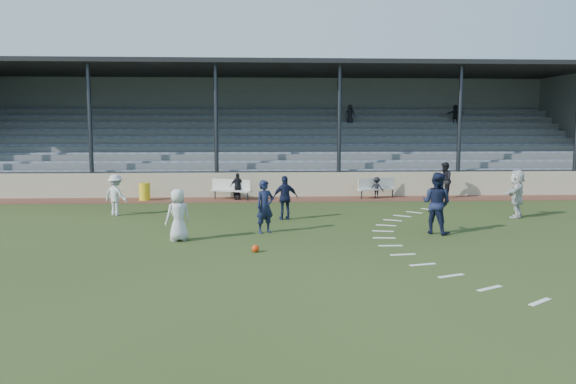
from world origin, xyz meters
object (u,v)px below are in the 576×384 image
object	(u,v)px
football	(255,248)
player_navy_lead	(265,207)
bench_left	(231,188)
official	(444,180)
bench_right	(377,186)
trash_bin	(145,192)
player_white_lead	(178,215)

from	to	relation	value
football	player_navy_lead	bearing A→B (deg)	83.94
football	bench_left	bearing A→B (deg)	96.08
football	official	distance (m)	14.37
bench_right	official	xyz separation A→B (m)	(3.22, -0.24, 0.29)
official	trash_bin	bearing A→B (deg)	-71.23
football	player_navy_lead	size ratio (longest dim) A/B	0.12
bench_right	player_navy_lead	bearing A→B (deg)	-140.95
bench_left	bench_right	xyz separation A→B (m)	(6.99, 0.27, 0.00)
player_white_lead	bench_right	bearing A→B (deg)	-161.60
trash_bin	player_white_lead	size ratio (longest dim) A/B	0.51
trash_bin	football	xyz separation A→B (m)	(5.21, -11.08, -0.32)
player_white_lead	official	world-z (taller)	official
bench_right	trash_bin	distance (m)	11.01
player_white_lead	official	bearing A→B (deg)	-171.82
football	official	xyz separation A→B (m)	(9.02, 11.16, 0.77)
bench_left	trash_bin	xyz separation A→B (m)	(-4.02, -0.05, -0.16)
bench_right	official	distance (m)	3.24
bench_left	trash_bin	world-z (taller)	bench_left
trash_bin	player_white_lead	distance (m)	9.84
player_navy_lead	official	bearing A→B (deg)	14.01
bench_left	bench_right	world-z (taller)	same
trash_bin	bench_left	bearing A→B (deg)	0.65
player_navy_lead	player_white_lead	bearing A→B (deg)	173.98
football	player_navy_lead	xyz separation A→B (m)	(0.30, 2.83, 0.76)
bench_right	player_white_lead	size ratio (longest dim) A/B	1.28
bench_left	player_navy_lead	size ratio (longest dim) A/B	1.15
bench_right	player_navy_lead	xyz separation A→B (m)	(-5.50, -8.57, 0.28)
bench_left	trash_bin	bearing A→B (deg)	-155.35
bench_right	player_navy_lead	world-z (taller)	player_navy_lead
football	official	bearing A→B (deg)	51.05
bench_left	player_white_lead	distance (m)	9.53
bench_right	trash_bin	bearing A→B (deg)	163.40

